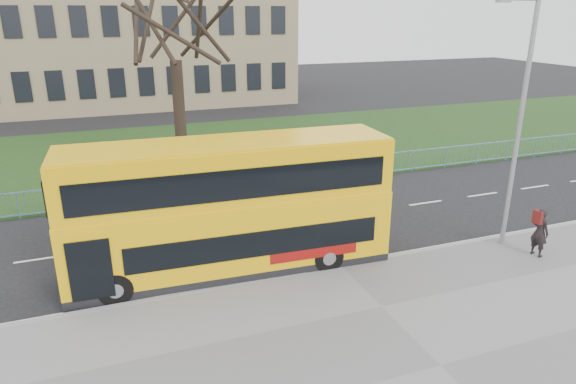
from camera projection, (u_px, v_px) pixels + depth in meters
name	position (u px, v px, depth m)	size (l,w,h in m)	color
ground	(320.00, 248.00, 17.67)	(120.00, 120.00, 0.00)	black
pavement	(440.00, 367.00, 11.69)	(80.00, 10.50, 0.12)	slate
kerb	(340.00, 266.00, 16.28)	(80.00, 0.20, 0.14)	gray
grass_verge	(222.00, 149.00, 30.29)	(80.00, 15.40, 0.08)	#193413
guard_railing	(262.00, 178.00, 23.32)	(40.00, 0.12, 1.10)	#6797B8
bare_tree	(174.00, 37.00, 23.30)	(9.16, 9.16, 13.09)	black
civic_building	(107.00, 20.00, 44.60)	(30.00, 15.00, 14.00)	#90795B
yellow_bus	(230.00, 205.00, 15.52)	(9.85, 2.77, 4.09)	yellow
pedestrian	(540.00, 232.00, 16.67)	(0.60, 0.39, 1.64)	black
street_lamp	(518.00, 118.00, 16.34)	(1.70, 0.28, 8.00)	gray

